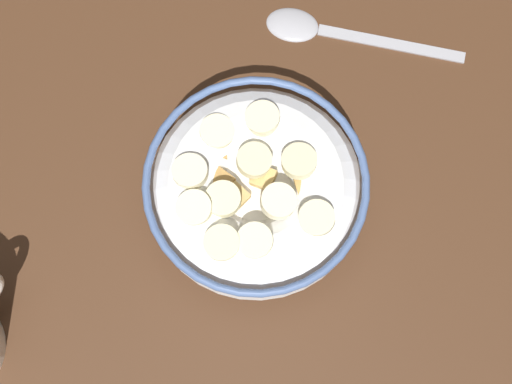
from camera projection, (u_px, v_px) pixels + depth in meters
ground_plane at (256, 204)px, 55.83cm from camera, size 107.24×107.24×2.00cm
cereal_bowl at (256, 191)px, 51.58cm from camera, size 16.67×16.67×6.89cm
spoon at (320, 29)px, 58.22cm from camera, size 10.50×16.06×0.80cm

